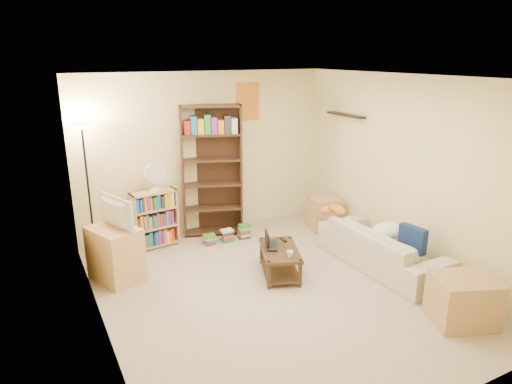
% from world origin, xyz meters
% --- Properties ---
extents(room, '(4.50, 4.54, 2.52)m').
position_xyz_m(room, '(0.00, 0.01, 1.62)').
color(room, beige).
rests_on(room, ground).
extents(sofa, '(1.91, 0.79, 0.55)m').
position_xyz_m(sofa, '(1.55, -0.09, 0.28)').
color(sofa, beige).
rests_on(sofa, ground).
extents(navy_pillow, '(0.15, 0.37, 0.33)m').
position_xyz_m(navy_pillow, '(1.65, -0.49, 0.53)').
color(navy_pillow, navy).
rests_on(navy_pillow, sofa).
extents(cream_blanket, '(0.51, 0.36, 0.22)m').
position_xyz_m(cream_blanket, '(1.69, -0.04, 0.47)').
color(cream_blanket, white).
rests_on(cream_blanket, sofa).
extents(tabby_cat, '(0.43, 0.16, 0.15)m').
position_xyz_m(tabby_cat, '(1.30, 0.64, 0.63)').
color(tabby_cat, orange).
rests_on(tabby_cat, sofa).
extents(coffee_table, '(0.71, 0.92, 0.36)m').
position_xyz_m(coffee_table, '(0.22, 0.34, 0.22)').
color(coffee_table, '#422C19').
rests_on(coffee_table, ground).
extents(laptop, '(0.57, 0.55, 0.03)m').
position_xyz_m(laptop, '(0.22, 0.44, 0.37)').
color(laptop, black).
rests_on(laptop, coffee_table).
extents(laptop_screen, '(0.11, 0.26, 0.18)m').
position_xyz_m(laptop_screen, '(0.11, 0.48, 0.47)').
color(laptop_screen, white).
rests_on(laptop_screen, laptop).
extents(mug, '(0.17, 0.17, 0.08)m').
position_xyz_m(mug, '(0.20, 0.07, 0.40)').
color(mug, white).
rests_on(mug, coffee_table).
extents(tv_remote, '(0.05, 0.15, 0.02)m').
position_xyz_m(tv_remote, '(0.40, 0.56, 0.37)').
color(tv_remote, black).
rests_on(tv_remote, coffee_table).
extents(tv_stand, '(0.66, 0.77, 0.69)m').
position_xyz_m(tv_stand, '(-1.67, 1.19, 0.35)').
color(tv_stand, '#DCAF6B').
rests_on(tv_stand, ground).
extents(television, '(0.73, 0.54, 0.39)m').
position_xyz_m(television, '(-1.67, 1.19, 0.89)').
color(television, black).
rests_on(television, tv_stand).
extents(tall_bookshelf, '(0.96, 0.60, 2.02)m').
position_xyz_m(tall_bookshelf, '(0.01, 2.05, 1.07)').
color(tall_bookshelf, '#44231A').
rests_on(tall_bookshelf, ground).
extents(short_bookshelf, '(0.68, 0.34, 0.85)m').
position_xyz_m(short_bookshelf, '(-0.94, 1.98, 0.42)').
color(short_bookshelf, tan).
rests_on(short_bookshelf, ground).
extents(desk_fan, '(0.30, 0.17, 0.43)m').
position_xyz_m(desk_fan, '(-0.90, 1.94, 1.08)').
color(desk_fan, silver).
rests_on(desk_fan, short_bookshelf).
extents(floor_lamp, '(0.33, 0.33, 1.93)m').
position_xyz_m(floor_lamp, '(-1.80, 2.05, 1.53)').
color(floor_lamp, black).
rests_on(floor_lamp, ground).
extents(side_table, '(0.56, 0.56, 0.52)m').
position_xyz_m(side_table, '(1.68, 1.41, 0.26)').
color(side_table, tan).
rests_on(side_table, ground).
extents(end_cabinet, '(0.77, 0.71, 0.52)m').
position_xyz_m(end_cabinet, '(1.38, -1.50, 0.26)').
color(end_cabinet, tan).
rests_on(end_cabinet, ground).
extents(book_stacks, '(0.74, 0.16, 0.22)m').
position_xyz_m(book_stacks, '(0.10, 1.65, 0.10)').
color(book_stacks, red).
rests_on(book_stacks, ground).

